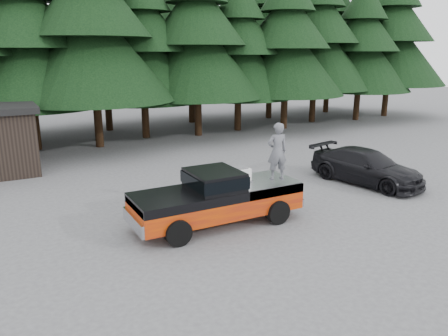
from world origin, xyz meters
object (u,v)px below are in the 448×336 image
pickup_truck (217,206)px  man_on_bed (277,151)px  parked_car (366,167)px  air_compressor (239,175)px

pickup_truck → man_on_bed: 2.87m
pickup_truck → man_on_bed: man_on_bed is taller
man_on_bed → parked_car: size_ratio=0.39×
air_compressor → man_on_bed: bearing=-16.6°
parked_car → air_compressor: bearing=175.3°
pickup_truck → parked_car: parked_car is taller
air_compressor → parked_car: size_ratio=0.13×
air_compressor → parked_car: air_compressor is taller
pickup_truck → air_compressor: 1.35m
air_compressor → pickup_truck: bearing=-168.7°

